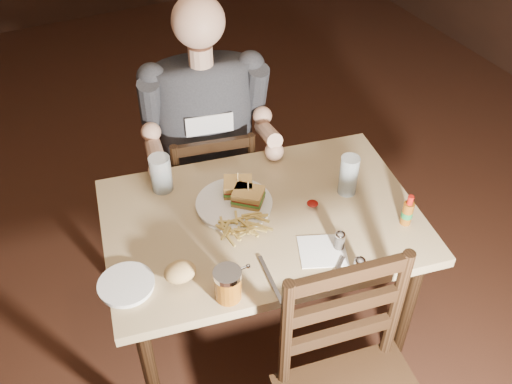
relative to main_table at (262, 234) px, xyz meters
name	(u,v)px	position (x,y,z in m)	size (l,w,h in m)	color
room_shell	(162,40)	(-0.23, 0.24, 0.72)	(7.00, 7.00, 7.00)	black
main_table	(262,234)	(0.00, 0.00, 0.00)	(1.24, 0.93, 0.77)	tan
chair_far	(210,192)	(0.02, 0.58, -0.26)	(0.39, 0.43, 0.85)	black
diner	(206,111)	(0.01, 0.53, 0.23)	(0.54, 0.43, 0.94)	#333438
dinner_plate	(234,205)	(-0.07, 0.09, 0.10)	(0.27, 0.27, 0.02)	white
sandwich_left	(248,193)	(-0.02, 0.07, 0.15)	(0.11, 0.09, 0.09)	#B98B40
sandwich_right	(238,184)	(-0.03, 0.14, 0.15)	(0.10, 0.09, 0.09)	#B98B40
fries_pile	(243,225)	(-0.09, -0.04, 0.12)	(0.23, 0.16, 0.04)	#D8B751
ketchup_dollop	(312,203)	(0.19, -0.04, 0.11)	(0.04, 0.04, 0.01)	maroon
glass_left	(161,174)	(-0.27, 0.31, 0.16)	(0.08, 0.08, 0.15)	silver
glass_right	(349,175)	(0.35, -0.02, 0.17)	(0.07, 0.07, 0.16)	silver
hot_sauce	(408,210)	(0.44, -0.25, 0.15)	(0.04, 0.04, 0.13)	brown
salt_shaker	(359,267)	(0.16, -0.38, 0.12)	(0.04, 0.04, 0.07)	white
pepper_shaker	(340,241)	(0.17, -0.25, 0.12)	(0.04, 0.04, 0.07)	#38332D
syrup_dispenser	(228,284)	(-0.26, -0.27, 0.14)	(0.09, 0.09, 0.11)	brown
napkin	(322,251)	(0.11, -0.24, 0.09)	(0.16, 0.15, 0.00)	white
knife	(271,279)	(-0.11, -0.28, 0.09)	(0.01, 0.21, 0.00)	silver
fork	(336,274)	(0.09, -0.35, 0.09)	(0.01, 0.16, 0.00)	silver
side_plate	(126,285)	(-0.53, -0.10, 0.09)	(0.18, 0.18, 0.01)	white
bread_roll	(180,272)	(-0.37, -0.15, 0.13)	(0.10, 0.09, 0.06)	tan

